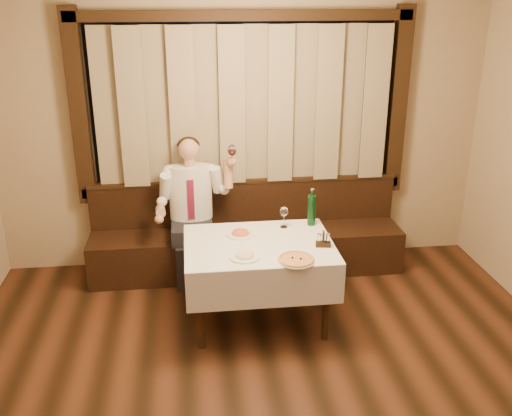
{
  "coord_description": "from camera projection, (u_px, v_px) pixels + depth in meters",
  "views": [
    {
      "loc": [
        -0.56,
        -2.7,
        2.79
      ],
      "look_at": [
        0.0,
        1.9,
        1.0
      ],
      "focal_mm": 40.0,
      "sensor_mm": 36.0,
      "label": 1
    }
  ],
  "objects": [
    {
      "name": "room",
      "position": [
        272.0,
        189.0,
        3.93
      ],
      "size": [
        5.01,
        6.01,
        2.81
      ],
      "color": "black",
      "rests_on": "ground"
    },
    {
      "name": "banquette",
      "position": [
        247.0,
        241.0,
        5.98
      ],
      "size": [
        3.2,
        0.61,
        0.94
      ],
      "color": "black",
      "rests_on": "ground"
    },
    {
      "name": "dining_table",
      "position": [
        259.0,
        254.0,
        4.91
      ],
      "size": [
        1.27,
        0.97,
        0.76
      ],
      "color": "black",
      "rests_on": "ground"
    },
    {
      "name": "pizza",
      "position": [
        296.0,
        260.0,
        4.54
      ],
      "size": [
        0.31,
        0.31,
        0.03
      ],
      "rotation": [
        0.0,
        0.0,
        0.17
      ],
      "color": "white",
      "rests_on": "dining_table"
    },
    {
      "name": "pasta_red",
      "position": [
        240.0,
        231.0,
        5.01
      ],
      "size": [
        0.26,
        0.26,
        0.09
      ],
      "rotation": [
        0.0,
        0.0,
        -0.31
      ],
      "color": "white",
      "rests_on": "dining_table"
    },
    {
      "name": "pasta_cream",
      "position": [
        245.0,
        254.0,
        4.59
      ],
      "size": [
        0.25,
        0.25,
        0.09
      ],
      "rotation": [
        0.0,
        0.0,
        0.01
      ],
      "color": "white",
      "rests_on": "dining_table"
    },
    {
      "name": "green_bottle",
      "position": [
        312.0,
        209.0,
        5.19
      ],
      "size": [
        0.08,
        0.08,
        0.35
      ],
      "rotation": [
        0.0,
        0.0,
        -0.13
      ],
      "color": "#125420",
      "rests_on": "dining_table"
    },
    {
      "name": "table_wine_glass",
      "position": [
        284.0,
        212.0,
        5.14
      ],
      "size": [
        0.07,
        0.07,
        0.2
      ],
      "rotation": [
        0.0,
        0.0,
        -0.35
      ],
      "color": "white",
      "rests_on": "dining_table"
    },
    {
      "name": "cruet_caddy",
      "position": [
        323.0,
        241.0,
        4.79
      ],
      "size": [
        0.13,
        0.08,
        0.14
      ],
      "rotation": [
        0.0,
        0.0,
        -0.17
      ],
      "color": "black",
      "rests_on": "dining_table"
    },
    {
      "name": "seated_man",
      "position": [
        192.0,
        200.0,
        5.64
      ],
      "size": [
        0.8,
        0.6,
        1.44
      ],
      "color": "black",
      "rests_on": "ground"
    }
  ]
}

